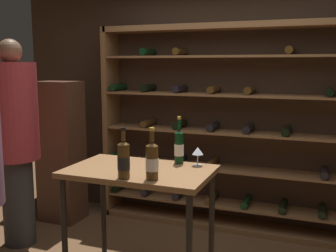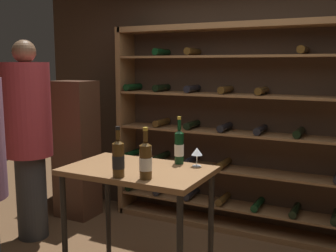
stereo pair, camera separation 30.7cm
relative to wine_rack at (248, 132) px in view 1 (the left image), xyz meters
The scene contains 9 objects.
back_wall 0.48m from the wine_rack, 140.11° to the left, with size 5.10×0.10×2.82m, color #3D2B1E.
wine_rack is the anchor object (origin of this frame).
tasting_table 1.60m from the wine_rack, 109.48° to the right, with size 1.06×0.66×0.99m.
person_host_in_suit 2.31m from the wine_rack, 151.07° to the right, with size 0.46×0.46×1.99m.
display_cabinet 2.07m from the wine_rack, 167.95° to the right, with size 0.44×0.36×1.57m, color #4C2D1E.
wine_bottle_green_slim 1.28m from the wine_rack, 104.21° to the right, with size 0.07×0.07×0.37m.
wine_bottle_gold_foil 1.84m from the wine_rack, 106.47° to the right, with size 0.08×0.08×0.35m.
wine_bottle_amber_reserve 1.75m from the wine_rack, 100.95° to the right, with size 0.09×0.09×0.35m.
wine_glass_stemmed_left 1.26m from the wine_rack, 97.17° to the right, with size 0.08×0.08×0.14m.
Camera 1 is at (0.96, -2.64, 1.75)m, focal length 43.02 mm.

